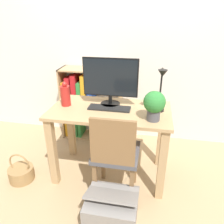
# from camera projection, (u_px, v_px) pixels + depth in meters

# --- Properties ---
(ground_plane) EXTENTS (10.00, 10.00, 0.00)m
(ground_plane) POSITION_uv_depth(u_px,v_px,m) (110.00, 172.00, 2.40)
(ground_plane) COLOR tan
(wall_back) EXTENTS (8.00, 0.05, 2.60)m
(wall_back) POSITION_uv_depth(u_px,v_px,m) (124.00, 39.00, 2.64)
(wall_back) COLOR silver
(wall_back) RESTS_ON ground_plane
(desk) EXTENTS (1.15, 0.62, 0.76)m
(desk) POSITION_uv_depth(u_px,v_px,m) (110.00, 125.00, 2.15)
(desk) COLOR tan
(desk) RESTS_ON ground_plane
(monitor) EXTENTS (0.53, 0.19, 0.46)m
(monitor) POSITION_uv_depth(u_px,v_px,m) (110.00, 79.00, 2.07)
(monitor) COLOR black
(monitor) RESTS_ON desk
(keyboard) EXTENTS (0.40, 0.13, 0.02)m
(keyboard) POSITION_uv_depth(u_px,v_px,m) (109.00, 108.00, 2.08)
(keyboard) COLOR black
(keyboard) RESTS_ON desk
(vase) EXTENTS (0.09, 0.09, 0.24)m
(vase) POSITION_uv_depth(u_px,v_px,m) (65.00, 95.00, 2.12)
(vase) COLOR #B2231E
(vase) RESTS_ON desk
(desk_lamp) EXTENTS (0.10, 0.19, 0.41)m
(desk_lamp) POSITION_uv_depth(u_px,v_px,m) (161.00, 87.00, 1.90)
(desk_lamp) COLOR black
(desk_lamp) RESTS_ON desk
(potted_plant) EXTENTS (0.19, 0.19, 0.26)m
(potted_plant) POSITION_uv_depth(u_px,v_px,m) (154.00, 104.00, 1.81)
(potted_plant) COLOR #4C4C51
(potted_plant) RESTS_ON desk
(chair) EXTENTS (0.40, 0.40, 0.88)m
(chair) POSITION_uv_depth(u_px,v_px,m) (115.00, 153.00, 1.88)
(chair) COLOR #4C4C51
(chair) RESTS_ON ground_plane
(bookshelf) EXTENTS (0.78, 0.28, 0.95)m
(bookshelf) POSITION_uv_depth(u_px,v_px,m) (82.00, 103.00, 2.91)
(bookshelf) COLOR tan
(bookshelf) RESTS_ON ground_plane
(basket) EXTENTS (0.25, 0.25, 0.31)m
(basket) POSITION_uv_depth(u_px,v_px,m) (21.00, 173.00, 2.26)
(basket) COLOR #997547
(basket) RESTS_ON ground_plane
(storage_box) EXTENTS (0.42, 0.40, 0.33)m
(storage_box) POSITION_uv_depth(u_px,v_px,m) (112.00, 210.00, 1.77)
(storage_box) COLOR gray
(storage_box) RESTS_ON ground_plane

